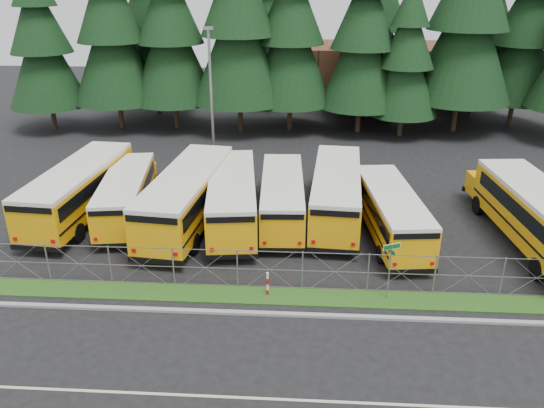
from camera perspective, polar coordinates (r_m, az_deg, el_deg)
The scene contains 30 objects.
ground at distance 25.94m, azimuth 5.48°, elevation -7.98°, with size 120.00×120.00×0.00m, color black.
curb at distance 23.33m, azimuth 5.69°, elevation -11.87°, with size 50.00×0.25×0.12m, color gray.
grass_verge at distance 24.50m, azimuth 5.59°, elevation -10.02°, with size 50.00×1.40×0.06m, color #1D4313.
road_lane_line at distance 19.60m, azimuth 6.16°, elevation -20.37°, with size 50.00×0.12×0.01m, color beige.
chainlink_fence at distance 24.57m, azimuth 5.63°, elevation -7.23°, with size 44.00×0.10×2.00m, color gray, non-canonical shape.
brick_building at distance 63.35m, azimuth 10.15°, elevation 13.80°, with size 22.00×10.00×6.00m, color brown.
bus_0 at distance 33.71m, azimuth -19.69°, elevation 1.42°, with size 2.84×12.02×3.15m, color #DE9C07, non-canonical shape.
bus_1 at distance 32.71m, azimuth -15.27°, elevation 0.89°, with size 2.42×10.27×2.69m, color #DE9C07, non-canonical shape.
bus_2 at distance 31.00m, azimuth -8.83°, elevation 0.75°, with size 2.93×12.41×3.25m, color #DE9C07, non-canonical shape.
bus_3 at distance 30.87m, azimuth -4.26°, elevation 0.60°, with size 2.69×11.38×2.98m, color #DE9C07, non-canonical shape.
bus_4 at distance 31.16m, azimuth 1.12°, elevation 0.64°, with size 2.46×10.41×2.73m, color #DE9C07, non-canonical shape.
bus_5 at distance 31.59m, azimuth 6.93°, elevation 1.12°, with size 2.75×11.66×3.06m, color #DE9C07, non-canonical shape.
bus_6 at distance 29.95m, azimuth 12.51°, elevation -0.94°, with size 2.46×10.44×2.74m, color #DE9C07, non-canonical shape.
bus_east at distance 31.41m, azimuth 26.30°, elevation -1.27°, with size 2.91×12.34×3.23m, color #DE9C07, non-canonical shape.
street_sign at distance 23.87m, azimuth 12.63°, elevation -5.86°, with size 0.78×0.52×2.81m.
striped_bollard at distance 24.29m, azimuth -0.48°, elevation -8.61°, with size 0.11×0.11×1.20m, color #B20C0C.
light_standard at distance 38.77m, azimuth -6.55°, elevation 11.57°, with size 0.70×0.35×10.14m.
conifer_0 at distance 52.80m, azimuth -23.57°, elevation 15.49°, with size 6.96×6.96×15.39m, color black, non-canonical shape.
conifer_1 at distance 51.09m, azimuth -16.90°, elevation 17.31°, with size 7.86×7.86×17.38m, color black, non-canonical shape.
conifer_2 at distance 49.97m, azimuth -10.89°, elevation 17.56°, with size 7.71×7.71×17.05m, color black, non-canonical shape.
conifer_3 at distance 48.06m, azimuth -3.66°, elevation 18.69°, with size 8.47×8.47×18.74m, color black, non-canonical shape.
conifer_4 at distance 48.56m, azimuth 2.02°, elevation 17.82°, with size 7.75×7.75×17.13m, color black, non-canonical shape.
conifer_5 at distance 48.34m, azimuth 9.81°, elevation 17.06°, with size 7.43×7.43×16.43m, color black, non-canonical shape.
conifer_6 at distance 48.06m, azimuth 14.28°, elevation 14.80°, with size 6.03×6.03×13.34m, color black, non-canonical shape.
conifer_7 at distance 50.65m, azimuth 20.39°, elevation 18.25°, with size 8.99×8.99×19.87m, color black, non-canonical shape.
conifer_8 at distance 54.93m, azimuth 25.56°, elevation 16.02°, with size 7.47×7.47×16.52m, color black, non-canonical shape.
conifer_10 at distance 55.41m, azimuth -12.82°, elevation 18.45°, with size 8.12×8.12×17.96m, color black, non-canonical shape.
conifer_11 at distance 58.20m, azimuth -0.37°, elevation 18.72°, with size 7.65×7.65×16.92m, color black, non-canonical shape.
conifer_12 at distance 53.94m, azimuth 10.86°, elevation 18.86°, with size 8.44×8.44×18.67m, color black, non-canonical shape.
conifer_13 at distance 57.40m, azimuth 21.76°, elevation 17.20°, with size 7.77×7.77×17.19m, color black, non-canonical shape.
Camera 1 is at (-1.13, -22.05, 13.62)m, focal length 35.00 mm.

